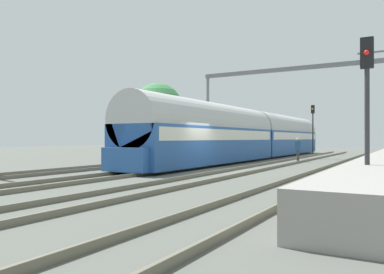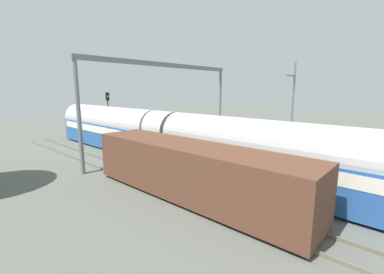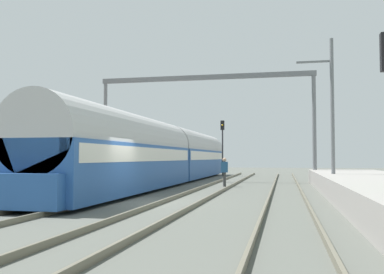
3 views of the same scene
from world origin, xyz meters
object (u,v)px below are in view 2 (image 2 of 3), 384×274
freight_car (191,171)px  catenary_gantry (167,87)px  passenger_train (176,139)px  person_crossing (232,146)px  railway_signal_far (108,110)px

freight_car → catenary_gantry: size_ratio=0.81×
passenger_train → person_crossing: 4.85m
passenger_train → catenary_gantry: size_ratio=2.05×
passenger_train → railway_signal_far: bearing=81.4°
passenger_train → railway_signal_far: size_ratio=6.20×
passenger_train → freight_car: bearing=-127.1°
catenary_gantry → person_crossing: bearing=-67.5°
passenger_train → person_crossing: size_ratio=18.99×
passenger_train → freight_car: passenger_train is taller
catenary_gantry → passenger_train: bearing=-122.6°
catenary_gantry → railway_signal_far: bearing=90.1°
freight_car → catenary_gantry: 10.94m
passenger_train → railway_signal_far: railway_signal_far is taller
freight_car → catenary_gantry: (5.82, 8.15, 4.40)m
person_crossing → catenary_gantry: catenary_gantry is taller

